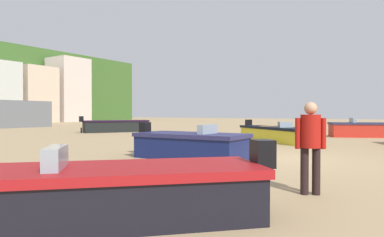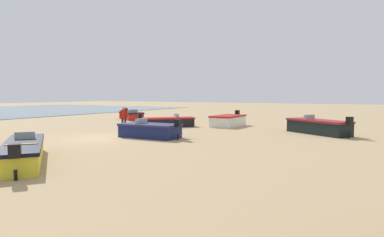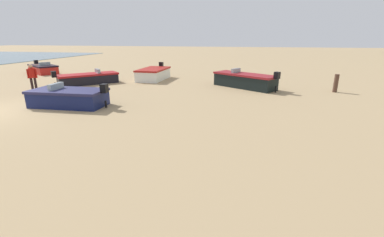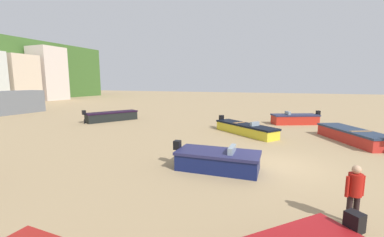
# 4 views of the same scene
# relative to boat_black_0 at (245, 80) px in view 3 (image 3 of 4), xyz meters

# --- Properties ---
(ground_plane) EXTENTS (160.00, 160.00, 0.00)m
(ground_plane) POSITION_rel_boat_black_0_xyz_m (8.07, -10.41, -0.46)
(ground_plane) COLOR tan
(boat_black_0) EXTENTS (3.49, 4.27, 1.22)m
(boat_black_0) POSITION_rel_boat_black_0_xyz_m (0.00, 0.00, 0.00)
(boat_black_0) COLOR black
(boat_black_0) RESTS_ON ground
(boat_red_1) EXTENTS (3.15, 3.70, 1.07)m
(boat_red_1) POSITION_rel_boat_black_0_xyz_m (-3.40, -18.00, -0.07)
(boat_red_1) COLOR red
(boat_red_1) RESTS_ON ground
(boat_black_2) EXTENTS (3.82, 3.75, 1.04)m
(boat_black_2) POSITION_rel_boat_black_0_xyz_m (0.86, -10.75, -0.09)
(boat_black_2) COLOR black
(boat_black_2) RESTS_ON ground
(boat_navy_3) EXTENTS (1.76, 3.79, 1.12)m
(boat_navy_3) POSITION_rel_boat_black_0_xyz_m (6.56, -8.11, -0.05)
(boat_navy_3) COLOR #121C50
(boat_navy_3) RESTS_ON ground
(boat_white_4) EXTENTS (3.65, 1.83, 1.18)m
(boat_white_4) POSITION_rel_boat_black_0_xyz_m (-1.94, -6.93, -0.03)
(boat_white_4) COLOR white
(boat_white_4) RESTS_ON ground
(mooring_post_near_water) EXTENTS (0.25, 0.25, 1.07)m
(mooring_post_near_water) POSITION_rel_boat_black_0_xyz_m (0.38, 5.34, 0.07)
(mooring_post_near_water) COLOR #51362A
(mooring_post_near_water) RESTS_ON ground
(beach_walker_foreground) EXTENTS (0.46, 0.50, 1.62)m
(beach_walker_foreground) POSITION_rel_boat_black_0_xyz_m (3.83, -12.50, 0.49)
(beach_walker_foreground) COLOR black
(beach_walker_foreground) RESTS_ON ground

